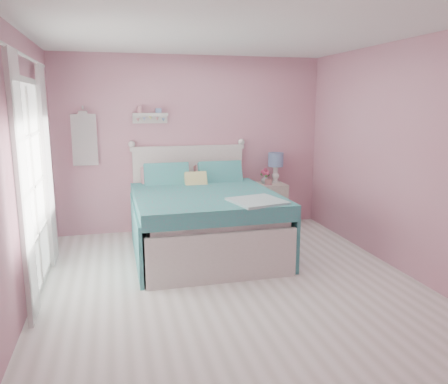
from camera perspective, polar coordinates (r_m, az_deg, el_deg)
name	(u,v)px	position (r m, az deg, el deg)	size (l,w,h in m)	color
floor	(231,283)	(4.81, 0.93, -11.84)	(4.50, 4.50, 0.00)	silver
room_shell	(232,136)	(4.43, 1.00, 7.32)	(4.50, 4.50, 4.50)	#C67D90
bed	(203,219)	(5.71, -2.79, -3.58)	(1.76, 2.22, 1.28)	silver
nightstand	(269,205)	(6.85, 5.85, -1.71)	(0.48, 0.47, 0.69)	beige
table_lamp	(276,162)	(6.81, 6.76, 3.93)	(0.23, 0.23, 0.47)	white
vase	(265,179)	(6.76, 5.40, 1.68)	(0.13, 0.13, 0.14)	silver
teacup	(268,182)	(6.66, 5.81, 1.31)	(0.11, 0.11, 0.09)	#D69091
roses	(265,172)	(6.74, 5.42, 2.60)	(0.14, 0.11, 0.12)	#CF4671
wall_shelf	(150,115)	(6.48, -9.66, 9.83)	(0.50, 0.15, 0.25)	silver
hanging_dress	(84,140)	(6.47, -17.76, 6.48)	(0.34, 0.03, 0.72)	white
french_door	(33,187)	(4.80, -23.70, 0.55)	(0.04, 1.32, 2.16)	silver
curtain_near	(23,191)	(4.06, -24.77, 0.11)	(0.04, 0.40, 2.32)	white
curtain_far	(47,167)	(5.51, -22.06, 3.08)	(0.04, 0.40, 2.32)	white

